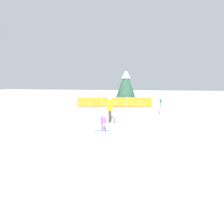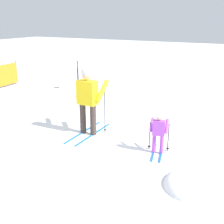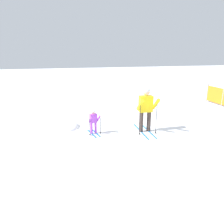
% 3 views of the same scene
% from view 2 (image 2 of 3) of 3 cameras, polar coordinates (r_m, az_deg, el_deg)
% --- Properties ---
extents(ground_plane, '(60.00, 60.00, 0.00)m').
position_cam_2_polar(ground_plane, '(7.55, -2.67, -4.28)').
color(ground_plane, white).
extents(skier_adult, '(1.68, 0.74, 1.78)m').
position_cam_2_polar(skier_adult, '(7.21, -4.93, 3.53)').
color(skier_adult, '#1966B2').
rests_on(skier_adult, ground_plane).
extents(skier_child, '(0.93, 0.50, 0.97)m').
position_cam_2_polar(skier_child, '(6.34, 9.47, -3.64)').
color(skier_child, '#1966B2').
rests_on(skier_child, ground_plane).
extents(trail_marker, '(0.25, 0.16, 1.24)m').
position_cam_2_polar(trail_marker, '(11.91, -6.97, 8.03)').
color(trail_marker, black).
rests_on(trail_marker, ground_plane).
extents(snow_mound, '(1.16, 0.98, 0.46)m').
position_cam_2_polar(snow_mound, '(5.54, 15.80, -14.11)').
color(snow_mound, white).
rests_on(snow_mound, ground_plane).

